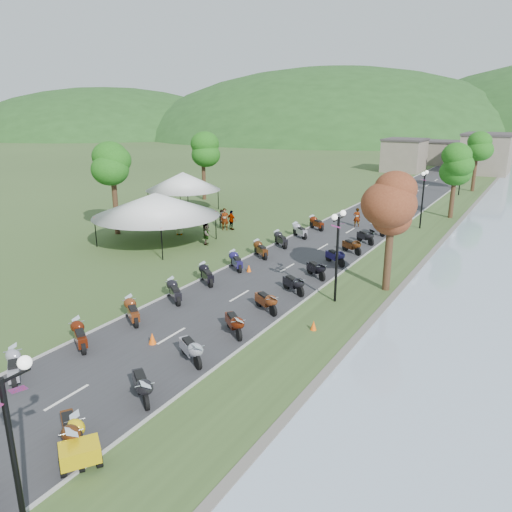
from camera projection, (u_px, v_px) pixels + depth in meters
The scene contains 15 objects.
road at pixel (372, 218), 48.25m from camera, with size 7.00×120.00×0.02m, color #313133.
hills_backdrop at pixel (511, 136), 180.26m from camera, with size 360.00×120.00×76.00m, color #285621, non-canonical shape.
far_building at pixel (444, 154), 85.63m from camera, with size 18.00×16.00×5.00m, color gray.
yellow_trike at pixel (78, 443), 15.29m from camera, with size 2.21×1.38×1.01m, color yellow, non-canonical shape.
moto_row_left at pixel (173, 292), 27.59m from camera, with size 2.60×41.25×1.10m, color #331411, non-canonical shape.
moto_row_right at pixel (280, 292), 27.54m from camera, with size 2.60×37.23×1.10m, color #331411, non-canonical shape.
streetlamp_near at pixel (15, 468), 11.35m from camera, with size 1.40×1.40×5.00m, color black, non-canonical shape.
vendor_tent_main at pixel (157, 218), 38.93m from camera, with size 6.58×6.58×4.00m, color silver, non-canonical shape.
vendor_tent_side at pixel (184, 192), 50.95m from camera, with size 5.06×5.06×4.00m, color silver, non-canonical shape.
tree_park_left at pixel (113, 178), 41.03m from camera, with size 3.42×3.42×9.49m, color #236E18, non-canonical shape.
tree_lakeside at pixel (391, 224), 28.32m from camera, with size 2.85×2.85×7.93m, color #236E18, non-canonical shape.
pedestrian_a at pixel (225, 230), 43.62m from camera, with size 0.70×0.51×1.92m, color slate.
pedestrian_b at pixel (222, 227), 44.70m from camera, with size 0.78×0.43×1.60m, color slate.
pedestrian_c at pixel (198, 224), 45.91m from camera, with size 1.11×0.46×1.72m, color slate.
traffic_cone_near at pixel (152, 338), 22.64m from camera, with size 0.36×0.36×0.56m, color #F2590C.
Camera 1 is at (14.30, -6.42, 10.41)m, focal length 35.00 mm.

